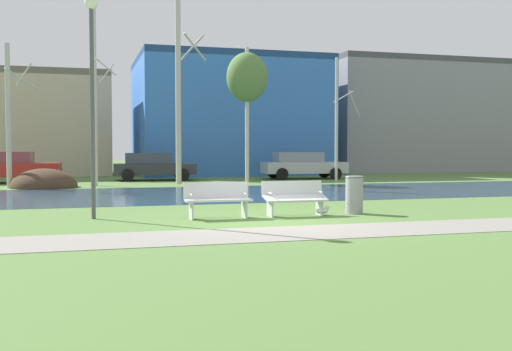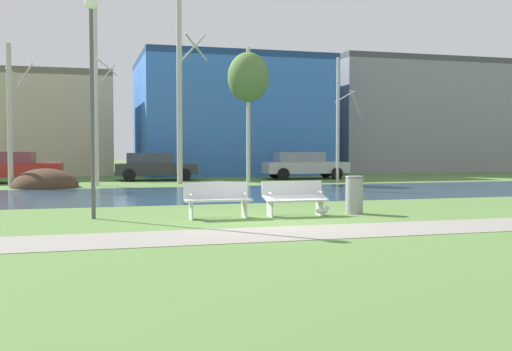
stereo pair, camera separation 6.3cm
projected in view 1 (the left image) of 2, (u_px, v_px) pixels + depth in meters
ground_plane at (193, 192)px, 23.44m from camera, size 120.00×120.00×0.00m
paved_path_strip at (297, 233)px, 12.04m from camera, size 60.00×1.97×0.01m
river_band at (199, 194)px, 22.23m from camera, size 80.00×8.28×0.01m
soil_mound at (44, 187)px, 25.93m from camera, size 2.80×3.15×1.64m
bench_left at (218, 199)px, 14.52m from camera, size 1.60×0.57×0.87m
bench_right at (294, 197)px, 15.07m from camera, size 1.60×0.56×0.87m
trash_bin at (354, 194)px, 15.57m from camera, size 0.48×0.48×0.98m
seagull at (323, 211)px, 15.10m from camera, size 0.40×0.15×0.25m
streetlamp at (92, 70)px, 14.28m from camera, size 0.32×0.32×5.30m
birch_far_left at (9, 113)px, 25.55m from camera, size 1.42×2.28×6.13m
birch_left at (95, 88)px, 26.70m from camera, size 1.01×1.74×8.65m
birch_center_left at (179, 82)px, 28.25m from camera, size 1.45×2.54×9.41m
birch_center at (247, 78)px, 29.59m from camera, size 2.03×2.03×6.64m
birch_center_right at (337, 119)px, 29.92m from camera, size 1.29×2.07×6.19m
parked_van_nearest_red at (12, 167)px, 29.05m from camera, size 4.42×2.28×1.52m
parked_sedan_second_dark at (153, 166)px, 31.57m from camera, size 4.33×2.25×1.45m
parked_hatch_third_silver at (302, 165)px, 33.05m from camera, size 4.64×2.32×1.47m
building_blue_store at (227, 117)px, 39.95m from camera, size 11.74×9.77×7.49m
building_grey_warehouse at (421, 118)px, 45.67m from camera, size 16.52×9.39×7.98m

